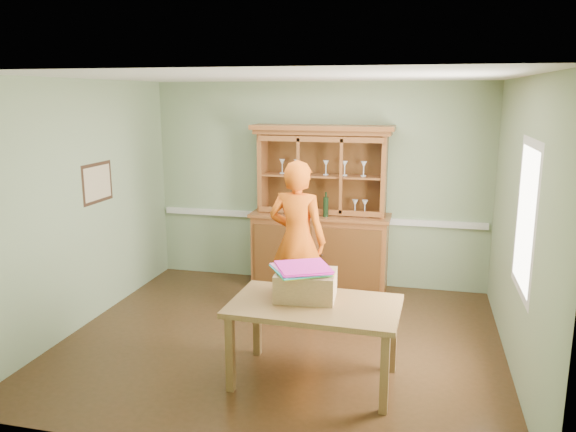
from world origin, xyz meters
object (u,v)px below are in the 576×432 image
(dining_table, at_px, (315,313))
(cardboard_box, at_px, (306,285))
(person, at_px, (297,241))
(china_hutch, at_px, (320,232))

(dining_table, bearing_deg, cardboard_box, 134.52)
(dining_table, relative_size, person, 0.82)
(dining_table, xyz_separation_m, person, (-0.48, 1.41, 0.26))
(china_hutch, distance_m, dining_table, 2.54)
(cardboard_box, height_order, person, person)
(dining_table, relative_size, cardboard_box, 2.85)
(china_hutch, xyz_separation_m, cardboard_box, (0.30, -2.39, 0.11))
(dining_table, height_order, cardboard_box, cardboard_box)
(china_hutch, relative_size, person, 1.17)
(china_hutch, distance_m, person, 1.11)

